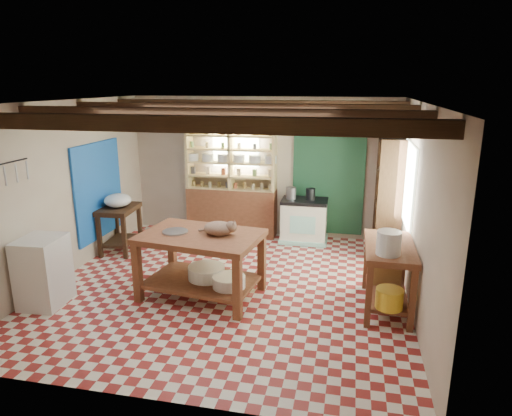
% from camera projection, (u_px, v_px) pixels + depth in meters
% --- Properties ---
extents(floor, '(5.00, 5.00, 0.02)m').
position_uv_depth(floor, '(228.00, 287.00, 6.58)').
color(floor, maroon).
rests_on(floor, ground).
extents(ceiling, '(5.00, 5.00, 0.02)m').
position_uv_depth(ceiling, '(225.00, 102.00, 5.89)').
color(ceiling, '#404044').
rests_on(ceiling, wall_back).
extents(wall_back, '(5.00, 0.04, 2.60)m').
position_uv_depth(wall_back, '(262.00, 167.00, 8.59)').
color(wall_back, '#BDAC98').
rests_on(wall_back, floor).
extents(wall_front, '(5.00, 0.04, 2.60)m').
position_uv_depth(wall_front, '(148.00, 270.00, 3.88)').
color(wall_front, '#BDAC98').
rests_on(wall_front, floor).
extents(wall_left, '(0.04, 5.00, 2.60)m').
position_uv_depth(wall_left, '(63.00, 191.00, 6.73)').
color(wall_left, '#BDAC98').
rests_on(wall_left, floor).
extents(wall_right, '(0.04, 5.00, 2.60)m').
position_uv_depth(wall_right, '(418.00, 209.00, 5.73)').
color(wall_right, '#BDAC98').
rests_on(wall_right, floor).
extents(ceiling_beams, '(5.00, 3.80, 0.15)m').
position_uv_depth(ceiling_beams, '(225.00, 111.00, 5.92)').
color(ceiling_beams, '#382213').
rests_on(ceiling_beams, ceiling).
extents(blue_wall_patch, '(0.04, 1.40, 1.60)m').
position_uv_depth(blue_wall_patch, '(99.00, 190.00, 7.63)').
color(blue_wall_patch, '#1756B3').
rests_on(blue_wall_patch, wall_left).
extents(green_wall_patch, '(1.30, 0.04, 2.30)m').
position_uv_depth(green_wall_patch, '(329.00, 173.00, 8.33)').
color(green_wall_patch, '#1B452B').
rests_on(green_wall_patch, wall_back).
extents(window_back, '(0.90, 0.02, 0.80)m').
position_uv_depth(window_back, '(236.00, 145.00, 8.57)').
color(window_back, beige).
rests_on(window_back, wall_back).
extents(window_right, '(0.02, 1.30, 1.20)m').
position_uv_depth(window_right, '(408.00, 185.00, 6.66)').
color(window_right, beige).
rests_on(window_right, wall_right).
extents(utensil_rail, '(0.06, 0.90, 0.28)m').
position_uv_depth(utensil_rail, '(3.00, 174.00, 5.46)').
color(utensil_rail, black).
rests_on(utensil_rail, wall_left).
extents(pot_rack, '(0.86, 0.12, 0.36)m').
position_uv_depth(pot_rack, '(330.00, 123.00, 7.68)').
color(pot_rack, black).
rests_on(pot_rack, ceiling).
extents(shelving_unit, '(1.70, 0.34, 2.20)m').
position_uv_depth(shelving_unit, '(231.00, 178.00, 8.58)').
color(shelving_unit, '#DEC180').
rests_on(shelving_unit, floor).
extents(tall_rack, '(0.40, 0.86, 2.00)m').
position_uv_depth(tall_rack, '(388.00, 198.00, 7.56)').
color(tall_rack, '#382213').
rests_on(tall_rack, floor).
extents(work_table, '(1.70, 1.25, 0.89)m').
position_uv_depth(work_table, '(201.00, 265.00, 6.20)').
color(work_table, brown).
rests_on(work_table, floor).
extents(stove, '(0.83, 0.56, 0.80)m').
position_uv_depth(stove, '(304.00, 221.00, 8.33)').
color(stove, '#ECE7CD').
rests_on(stove, floor).
extents(prep_table, '(0.60, 0.83, 0.80)m').
position_uv_depth(prep_table, '(120.00, 229.00, 7.87)').
color(prep_table, '#382213').
rests_on(prep_table, floor).
extents(white_cabinet, '(0.55, 0.64, 0.92)m').
position_uv_depth(white_cabinet, '(43.00, 271.00, 5.96)').
color(white_cabinet, silver).
rests_on(white_cabinet, floor).
extents(right_counter, '(0.61, 1.22, 0.87)m').
position_uv_depth(right_counter, '(387.00, 277.00, 5.85)').
color(right_counter, brown).
rests_on(right_counter, floor).
extents(cat, '(0.42, 0.32, 0.18)m').
position_uv_depth(cat, '(219.00, 228.00, 6.02)').
color(cat, '#987158').
rests_on(cat, work_table).
extents(steel_tray, '(0.39, 0.39, 0.02)m').
position_uv_depth(steel_tray, '(175.00, 232.00, 6.15)').
color(steel_tray, '#9D9DA4').
rests_on(steel_tray, work_table).
extents(basin_large, '(0.57, 0.57, 0.18)m').
position_uv_depth(basin_large, '(206.00, 272.00, 6.26)').
color(basin_large, silver).
rests_on(basin_large, work_table).
extents(basin_small, '(0.49, 0.49, 0.15)m').
position_uv_depth(basin_small, '(229.00, 282.00, 6.00)').
color(basin_small, silver).
rests_on(basin_small, work_table).
extents(kettle_left, '(0.19, 0.19, 0.21)m').
position_uv_depth(kettle_left, '(291.00, 193.00, 8.24)').
color(kettle_left, '#9D9DA4').
rests_on(kettle_left, stove).
extents(kettle_right, '(0.17, 0.17, 0.21)m').
position_uv_depth(kettle_right, '(310.00, 194.00, 8.17)').
color(kettle_right, black).
rests_on(kettle_right, stove).
extents(enamel_bowl, '(0.49, 0.49, 0.23)m').
position_uv_depth(enamel_bowl, '(118.00, 200.00, 7.73)').
color(enamel_bowl, silver).
rests_on(enamel_bowl, prep_table).
extents(white_bucket, '(0.29, 0.29, 0.29)m').
position_uv_depth(white_bucket, '(389.00, 243.00, 5.37)').
color(white_bucket, silver).
rests_on(white_bucket, right_counter).
extents(wicker_basket, '(0.39, 0.31, 0.27)m').
position_uv_depth(wicker_basket, '(385.00, 273.00, 6.15)').
color(wicker_basket, '#9C713F').
rests_on(wicker_basket, right_counter).
extents(yellow_tub, '(0.33, 0.33, 0.24)m').
position_uv_depth(yellow_tub, '(389.00, 298.00, 5.45)').
color(yellow_tub, yellow).
rests_on(yellow_tub, right_counter).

